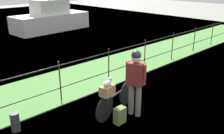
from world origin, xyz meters
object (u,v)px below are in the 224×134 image
at_px(wooden_crate, 107,90).
at_px(mooring_bollard, 15,122).
at_px(bicycle_main, 116,100).
at_px(moored_boat_mid, 51,19).
at_px(cyclist_person, 136,78).
at_px(backpack_on_paving, 120,115).
at_px(terrier_dog, 108,82).

distance_m(wooden_crate, mooring_bollard, 2.18).
bearing_deg(mooring_bollard, bicycle_main, -23.90).
xyz_separation_m(mooring_bollard, moored_boat_mid, (6.49, 9.60, 0.53)).
bearing_deg(cyclist_person, backpack_on_paving, -178.36).
height_order(bicycle_main, wooden_crate, wooden_crate).
relative_size(bicycle_main, moored_boat_mid, 0.32).
bearing_deg(bicycle_main, mooring_bollard, 156.10).
relative_size(terrier_dog, backpack_on_paving, 0.81).
height_order(bicycle_main, mooring_bollard, bicycle_main).
relative_size(backpack_on_paving, mooring_bollard, 0.90).
bearing_deg(bicycle_main, backpack_on_paving, -123.01).
distance_m(bicycle_main, wooden_crate, 0.56).
height_order(bicycle_main, cyclist_person, cyclist_person).
distance_m(wooden_crate, moored_boat_mid, 11.63).
xyz_separation_m(backpack_on_paving, mooring_bollard, (-1.92, 1.39, 0.02)).
distance_m(bicycle_main, backpack_on_paving, 0.52).
bearing_deg(moored_boat_mid, mooring_bollard, -124.06).
bearing_deg(cyclist_person, moored_boat_mid, 69.80).
bearing_deg(wooden_crate, bicycle_main, 13.01).
height_order(backpack_on_paving, moored_boat_mid, moored_boat_mid).
relative_size(mooring_bollard, moored_boat_mid, 0.09).
xyz_separation_m(backpack_on_paving, moored_boat_mid, (4.57, 10.99, 0.55)).
relative_size(wooden_crate, terrier_dog, 1.10).
relative_size(terrier_dog, mooring_bollard, 0.73).
height_order(cyclist_person, mooring_bollard, cyclist_person).
distance_m(bicycle_main, cyclist_person, 0.81).
height_order(wooden_crate, terrier_dog, terrier_dog).
xyz_separation_m(wooden_crate, cyclist_person, (0.62, -0.32, 0.24)).
xyz_separation_m(wooden_crate, backpack_on_paving, (0.09, -0.33, -0.57)).
distance_m(terrier_dog, backpack_on_paving, 0.83).
height_order(terrier_dog, backpack_on_paving, terrier_dog).
distance_m(wooden_crate, backpack_on_paving, 0.66).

